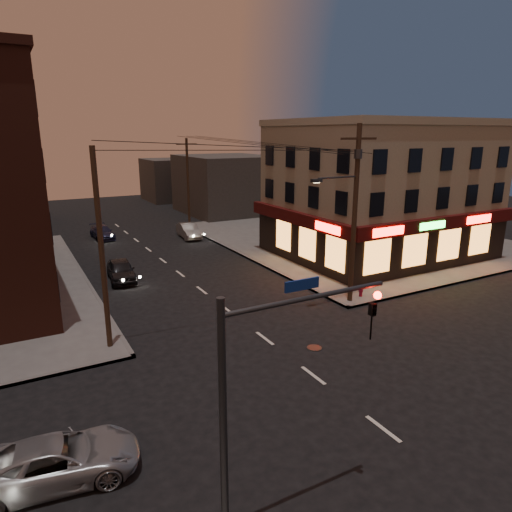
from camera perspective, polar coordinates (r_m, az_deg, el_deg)
ground at (r=19.51m, az=7.17°, el=-14.60°), size 120.00×120.00×0.00m
sidewalk_ne at (r=44.12m, az=11.71°, el=2.28°), size 24.00×28.00×0.15m
pizza_building at (r=37.81m, az=15.22°, el=8.08°), size 15.85×12.85×10.50m
bg_building_ne_a at (r=57.30m, az=-3.77°, el=8.93°), size 10.00×12.00×7.00m
bg_building_ne_b at (r=69.55m, az=-10.27°, el=9.40°), size 8.00×8.00×6.00m
utility_pole_main at (r=25.98m, az=12.09°, el=6.20°), size 4.20×0.44×10.00m
utility_pole_far at (r=48.90m, az=-8.50°, el=9.09°), size 0.26×0.26×9.00m
utility_pole_west at (r=20.97m, az=-18.75°, el=0.55°), size 0.24×0.24×9.00m
traffic_signal at (r=10.72m, az=1.02°, el=-15.61°), size 4.49×0.32×6.47m
suv_cross at (r=15.29m, az=-23.54°, el=-22.37°), size 4.81×2.71×1.27m
sedan_near at (r=32.03m, az=-16.51°, el=-1.72°), size 2.07×4.28×1.41m
sedan_mid at (r=43.74m, az=-8.41°, el=3.15°), size 1.84×4.33×1.39m
sedan_far at (r=45.39m, az=-18.67°, el=2.82°), size 1.87×4.19×1.19m
fire_hydrant at (r=28.10m, az=12.97°, el=-4.23°), size 0.29×0.29×0.66m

